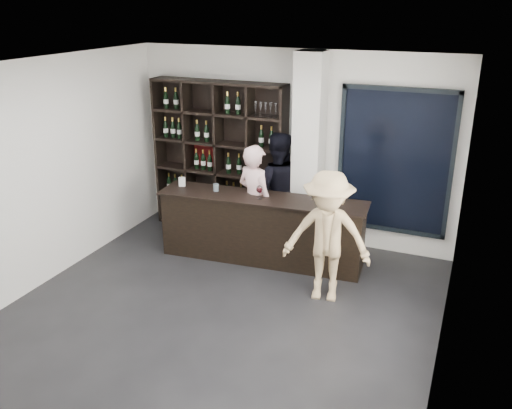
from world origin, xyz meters
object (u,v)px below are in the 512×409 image
at_px(taster_black, 277,189).
at_px(customer, 327,237).
at_px(wine_shelf, 219,158).
at_px(taster_pink, 255,202).
at_px(tasting_counter, 261,229).

distance_m(taster_black, customer, 1.77).
relative_size(wine_shelf, taster_pink, 1.44).
bearing_deg(wine_shelf, tasting_counter, -38.29).
bearing_deg(taster_pink, tasting_counter, 162.24).
bearing_deg(wine_shelf, taster_pink, -37.99).
bearing_deg(taster_pink, taster_black, -81.95).
distance_m(wine_shelf, taster_pink, 1.22).
distance_m(wine_shelf, customer, 2.70).
bearing_deg(wine_shelf, taster_black, -9.77).
bearing_deg(taster_pink, wine_shelf, -15.80).
distance_m(taster_pink, customer, 1.52).
relative_size(tasting_counter, taster_pink, 1.77).
xyz_separation_m(taster_black, customer, (1.16, -1.33, -0.03)).
xyz_separation_m(tasting_counter, taster_black, (-0.02, 0.66, 0.38)).
xyz_separation_m(tasting_counter, taster_pink, (-0.16, 0.13, 0.35)).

